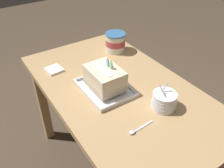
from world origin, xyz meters
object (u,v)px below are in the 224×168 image
object	(u,v)px
bowl_stack	(164,101)
ice_cream_tub	(115,42)
birthday_cake	(105,78)
serving_spoon_near_tray	(136,130)
napkin_pile	(54,70)
foil_tray	(105,88)

from	to	relation	value
bowl_stack	ice_cream_tub	world-z (taller)	bowl_stack
birthday_cake	serving_spoon_near_tray	xyz separation A→B (m)	(0.33, -0.05, -0.07)
ice_cream_tub	serving_spoon_near_tray	size ratio (longest dim) A/B	0.99
birthday_cake	napkin_pile	xyz separation A→B (m)	(-0.33, -0.16, -0.07)
bowl_stack	birthday_cake	bearing A→B (deg)	-149.42
birthday_cake	serving_spoon_near_tray	bearing A→B (deg)	-7.89
foil_tray	napkin_pile	xyz separation A→B (m)	(-0.33, -0.16, -0.00)
bowl_stack	ice_cream_tub	xyz separation A→B (m)	(-0.61, 0.13, 0.02)
foil_tray	ice_cream_tub	xyz separation A→B (m)	(-0.33, 0.29, 0.06)
birthday_cake	ice_cream_tub	distance (m)	0.44
serving_spoon_near_tray	napkin_pile	distance (m)	0.67
foil_tray	napkin_pile	bearing A→B (deg)	-154.52
foil_tray	napkin_pile	world-z (taller)	foil_tray
bowl_stack	ice_cream_tub	distance (m)	0.62
birthday_cake	bowl_stack	world-z (taller)	birthday_cake
foil_tray	bowl_stack	size ratio (longest dim) A/B	2.26
ice_cream_tub	serving_spoon_near_tray	bearing A→B (deg)	-27.05
bowl_stack	napkin_pile	distance (m)	0.69
foil_tray	birthday_cake	world-z (taller)	birthday_cake
birthday_cake	napkin_pile	distance (m)	0.37
ice_cream_tub	birthday_cake	bearing A→B (deg)	-41.41
foil_tray	bowl_stack	distance (m)	0.33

